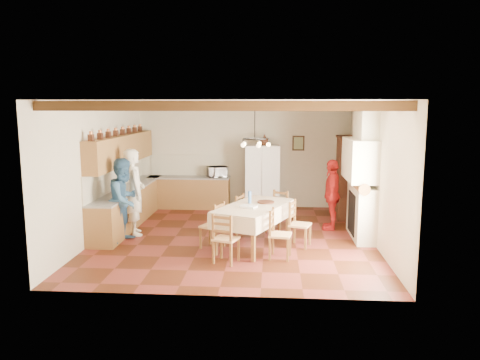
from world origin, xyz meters
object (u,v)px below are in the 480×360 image
refrigerator (262,178)px  dining_table (254,209)px  person_woman_red (332,195)px  microwave (217,172)px  chair_end_far (277,212)px  person_man (134,192)px  person_woman_blue (125,200)px  chair_left_far (233,215)px  chair_left_near (212,225)px  chair_end_near (226,238)px  chair_right_near (280,234)px  hutch (346,177)px  chair_right_far (300,224)px

refrigerator → dining_table: bearing=-93.4°
person_woman_red → microwave: size_ratio=3.08×
chair_end_far → person_man: 3.27m
dining_table → person_woman_blue: 2.80m
chair_left_far → person_woman_red: 2.42m
chair_left_far → chair_end_far: same height
person_woman_blue → person_woman_red: 4.74m
dining_table → chair_left_near: bearing=-169.0°
chair_left_near → person_woman_red: person_woman_red is taller
dining_table → chair_left_near: 0.93m
person_man → dining_table: bearing=-128.6°
microwave → chair_left_far: bearing=-96.1°
person_woman_blue → chair_end_near: bearing=-97.0°
chair_right_near → chair_left_near: bearing=76.9°
hutch → person_woman_red: size_ratio=1.27×
chair_left_far → microwave: 2.96m
chair_left_near → chair_left_far: size_ratio=1.00×
dining_table → person_woman_red: (1.77, 1.49, 0.04)m
hutch → chair_left_near: 4.35m
chair_left_far → microwave: microwave is taller
person_woman_red → microwave: (-2.96, 2.08, 0.22)m
chair_end_near → person_woman_red: size_ratio=0.58×
chair_left_far → person_woman_red: bearing=129.9°
chair_left_near → person_man: size_ratio=0.49×
microwave → chair_left_near: bearing=-104.6°
refrigerator → person_man: person_man is taller
chair_end_near → chair_left_near: bearing=-47.7°
chair_right_far → chair_left_far: bearing=83.3°
hutch → chair_left_far: bearing=-141.9°
chair_left_far → person_woman_blue: (-2.28, -0.56, 0.42)m
chair_right_far → person_woman_blue: person_woman_blue is taller
chair_right_near → microwave: size_ratio=1.77×
hutch → chair_left_near: hutch is taller
dining_table → chair_left_far: (-0.51, 0.75, -0.31)m
chair_right_near → person_woman_blue: 3.47m
person_man → chair_left_near: bearing=-139.2°
hutch → chair_end_near: hutch is taller
chair_left_far → chair_right_near: 1.81m
hutch → chair_left_far: hutch is taller
chair_left_far → microwave: size_ratio=1.77×
chair_left_far → microwave: (-0.69, 2.82, 0.57)m
hutch → chair_end_near: (-2.77, -3.85, -0.58)m
refrigerator → chair_right_near: 4.05m
refrigerator → person_woman_blue: 4.22m
refrigerator → chair_right_far: 3.36m
person_woman_blue → person_man: bearing=15.6°
chair_end_near → person_woman_blue: person_woman_blue is taller
chair_left_near → person_woman_red: (2.63, 1.66, 0.35)m
chair_right_near → person_man: (-3.27, 1.46, 0.50)m
chair_right_far → microwave: size_ratio=1.77×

